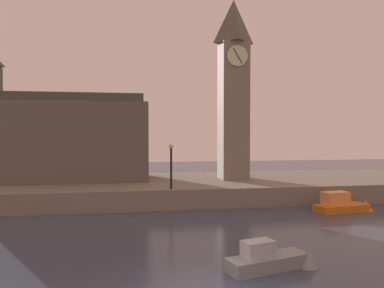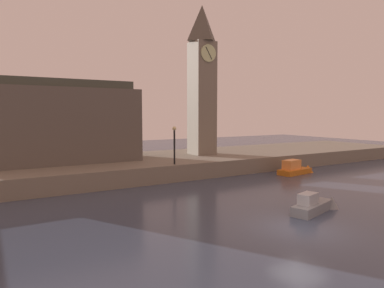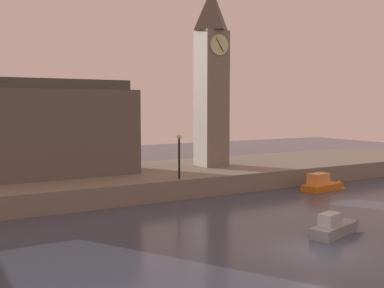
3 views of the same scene
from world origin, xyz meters
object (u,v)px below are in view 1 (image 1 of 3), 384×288
at_px(parliament_hall, 60,137).
at_px(boat_patrol_orange, 346,205).
at_px(clock_tower, 233,86).
at_px(boat_cruiser_grey, 276,259).
at_px(streetlamp, 171,160).

bearing_deg(parliament_hall, boat_patrol_orange, -24.39).
distance_m(clock_tower, parliament_hall, 16.00).
bearing_deg(parliament_hall, boat_cruiser_grey, -58.90).
bearing_deg(streetlamp, boat_patrol_orange, -13.32).
height_order(streetlamp, boat_cruiser_grey, streetlamp).
relative_size(clock_tower, parliament_hall, 1.11).
xyz_separation_m(parliament_hall, boat_patrol_orange, (21.37, -9.69, -4.79)).
bearing_deg(clock_tower, parliament_hall, 174.48).
relative_size(boat_patrol_orange, boat_cruiser_grey, 1.10).
bearing_deg(boat_patrol_orange, boat_cruiser_grey, -133.04).
xyz_separation_m(clock_tower, boat_cruiser_grey, (-3.31, -18.32, -9.44)).
relative_size(parliament_hall, streetlamp, 4.29).
relative_size(streetlamp, boat_patrol_orange, 0.72).
xyz_separation_m(parliament_hall, streetlamp, (9.02, -6.77, -1.61)).
bearing_deg(boat_cruiser_grey, parliament_hall, 121.10).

